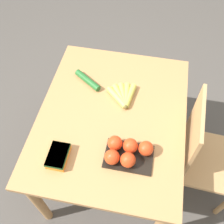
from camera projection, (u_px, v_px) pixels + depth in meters
ground_plane at (112, 164)px, 2.19m from camera, size 12.00×12.00×0.00m
dining_table at (112, 124)px, 1.68m from camera, size 1.11×0.89×0.73m
chair at (202, 155)px, 1.70m from camera, size 0.44×0.42×0.94m
banana_bunch at (123, 96)px, 1.65m from camera, size 0.20×0.19×0.04m
tomato_pack at (127, 152)px, 1.40m from camera, size 0.18×0.26×0.09m
carrot_bag at (58, 156)px, 1.40m from camera, size 0.15×0.10×0.05m
cucumber_near at (88, 80)px, 1.72m from camera, size 0.15×0.20×0.04m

